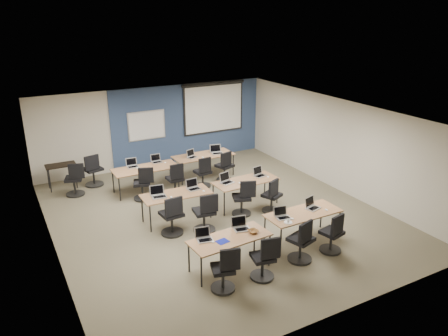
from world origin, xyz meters
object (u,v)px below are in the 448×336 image
laptop_11 (217,151)px  laptop_9 (156,160)px  laptop_2 (282,215)px  task_chair_9 (175,181)px  whiteboard (147,125)px  spare_chair_b (75,182)px  training_table_back_right (203,156)px  task_chair_2 (302,244)px  task_chair_1 (265,261)px  laptop_3 (312,205)px  task_chair_0 (225,273)px  task_chair_8 (143,186)px  laptop_6 (226,180)px  laptop_5 (193,187)px  task_chair_6 (243,201)px  laptop_10 (192,155)px  task_chair_3 (333,236)px  training_table_mid_right (246,182)px  task_chair_7 (272,198)px  training_table_front_left (230,240)px  task_chair_4 (172,219)px  training_table_front_right (303,214)px  task_chair_11 (225,169)px  training_table_back_left (145,169)px  laptop_4 (158,194)px  utility_table (61,168)px  laptop_7 (259,174)px  laptop_0 (204,237)px  training_table_mid_left (176,195)px  task_chair_5 (205,216)px  laptop_8 (132,165)px  projector_screen (214,105)px  laptop_1 (241,226)px  spare_chair_a (93,173)px

laptop_11 → laptop_9: bearing=-170.5°
laptop_2 → task_chair_9: task_chair_9 is taller
whiteboard → spare_chair_b: 3.16m
training_table_back_right → task_chair_2: bearing=-94.8°
task_chair_1 → laptop_3: bearing=38.2°
task_chair_0 → task_chair_8: 4.82m
training_table_back_right → laptop_6: laptop_6 is taller
laptop_5 → task_chair_6: task_chair_6 is taller
laptop_9 → spare_chair_b: bearing=172.1°
laptop_2 → laptop_9: size_ratio=1.02×
task_chair_2 → laptop_10: 5.50m
task_chair_3 → task_chair_9: 4.98m
training_table_mid_right → task_chair_3: bearing=-84.9°
whiteboard → task_chair_3: bearing=-77.0°
laptop_3 → task_chair_7: (-0.08, 1.49, -0.39)m
task_chair_7 → laptop_9: size_ratio=3.19×
training_table_front_left → laptop_5: 2.71m
task_chair_4 → laptop_5: 1.23m
training_table_front_right → task_chair_2: size_ratio=1.77×
laptop_5 → task_chair_11: task_chair_11 is taller
training_table_back_left → task_chair_2: (1.62, -5.25, -0.27)m
training_table_front_left → task_chair_4: task_chair_4 is taller
laptop_5 → task_chair_8: 1.80m
task_chair_9 → laptop_4: bearing=-126.6°
laptop_11 → task_chair_1: bearing=-95.8°
task_chair_11 → task_chair_3: bearing=-105.7°
task_chair_6 → utility_table: bearing=153.7°
task_chair_2 → laptop_10: size_ratio=3.26×
laptop_7 → task_chair_11: size_ratio=0.33×
utility_table → laptop_5: bearing=-51.5°
laptop_0 → spare_chair_b: (-1.56, 5.26, -0.37)m
training_table_mid_left → laptop_3: (2.45, -2.28, 0.11)m
task_chair_6 → laptop_7: (0.88, 0.62, 0.38)m
training_table_back_left → task_chair_6: (1.69, -2.74, -0.28)m
task_chair_5 → laptop_8: size_ratio=3.15×
training_table_front_right → laptop_5: 2.95m
projector_screen → spare_chair_b: 5.54m
laptop_1 → task_chair_8: (-0.81, 3.99, -0.38)m
training_table_mid_left → laptop_9: (0.40, 2.50, 0.11)m
laptop_8 → training_table_back_left: bearing=-41.1°
training_table_back_left → laptop_6: bearing=-54.1°
utility_table → task_chair_11: bearing=-21.2°
task_chair_7 → spare_chair_a: 5.54m
laptop_4 → task_chair_8: size_ratio=0.36×
laptop_1 → task_chair_9: 3.93m
task_chair_6 → spare_chair_a: size_ratio=0.96×
task_chair_3 → training_table_mid_right: bearing=85.0°
laptop_11 → laptop_6: bearing=-99.1°
training_table_front_left → laptop_6: 2.99m
task_chair_1 → spare_chair_b: spare_chair_b is taller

